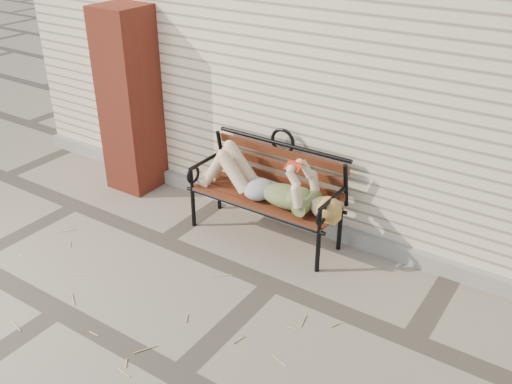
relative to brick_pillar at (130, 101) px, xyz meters
The scene contains 7 objects.
ground 2.62m from the brick_pillar, 18.06° to the right, with size 80.00×80.00×0.00m, color gray.
house_wall 3.26m from the brick_pillar, 44.37° to the left, with size 8.00×4.00×3.00m, color beige.
foundation_strip 2.49m from the brick_pillar, ahead, with size 8.00×0.10×0.15m, color gray.
brick_pillar is the anchor object (origin of this frame).
garden_bench 1.87m from the brick_pillar, ahead, with size 1.59×0.63×1.03m.
reading_woman 1.88m from the brick_pillar, ahead, with size 1.50×0.34×0.47m.
straw_scatter 2.60m from the brick_pillar, 48.82° to the right, with size 2.95×1.58×0.01m.
Camera 1 is at (2.08, -3.37, 3.02)m, focal length 40.00 mm.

